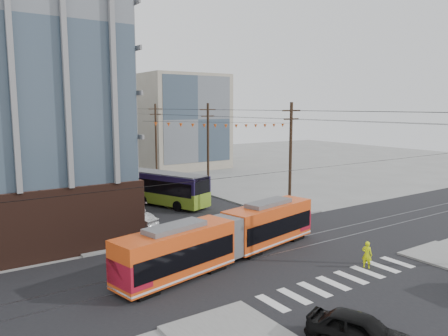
% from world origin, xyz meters
% --- Properties ---
extents(ground, '(160.00, 160.00, 0.00)m').
position_xyz_m(ground, '(0.00, 0.00, 0.00)').
color(ground, slate).
extents(bg_bldg_ne_near, '(14.00, 14.00, 16.00)m').
position_xyz_m(bg_bldg_ne_near, '(16.00, 48.00, 8.00)').
color(bg_bldg_ne_near, gray).
rests_on(bg_bldg_ne_near, ground).
extents(bg_bldg_ne_far, '(16.00, 16.00, 14.00)m').
position_xyz_m(bg_bldg_ne_far, '(18.00, 68.00, 7.00)').
color(bg_bldg_ne_far, '#8C99A5').
rests_on(bg_bldg_ne_far, ground).
extents(utility_pole_far, '(0.30, 0.30, 11.00)m').
position_xyz_m(utility_pole_far, '(8.50, 56.00, 5.50)').
color(utility_pole_far, black).
rests_on(utility_pole_far, ground).
extents(streetcar, '(17.52, 6.09, 3.35)m').
position_xyz_m(streetcar, '(-3.87, 3.87, 1.68)').
color(streetcar, '#DA4714').
rests_on(streetcar, ground).
extents(city_bus, '(7.23, 13.13, 3.68)m').
position_xyz_m(city_bus, '(-0.17, 22.99, 1.84)').
color(city_bus, '#191135').
rests_on(city_bus, ground).
extents(black_sedan, '(3.58, 5.12, 1.62)m').
position_xyz_m(black_sedan, '(-5.31, -8.57, 0.81)').
color(black_sedan, black).
rests_on(black_sedan, ground).
extents(parked_car_silver, '(2.80, 4.25, 1.32)m').
position_xyz_m(parked_car_silver, '(-5.67, 15.25, 0.66)').
color(parked_car_silver, '#B7B7B7').
rests_on(parked_car_silver, ground).
extents(parked_car_white, '(3.42, 5.55, 1.50)m').
position_xyz_m(parked_car_white, '(-4.92, 20.44, 0.75)').
color(parked_car_white, silver).
rests_on(parked_car_white, ground).
extents(parked_car_grey, '(3.17, 4.77, 1.22)m').
position_xyz_m(parked_car_grey, '(-5.33, 24.61, 0.61)').
color(parked_car_grey, slate).
rests_on(parked_car_grey, ground).
extents(pedestrian, '(0.65, 0.78, 1.82)m').
position_xyz_m(pedestrian, '(2.99, -2.46, 0.91)').
color(pedestrian, '#E7FF0A').
rests_on(pedestrian, ground).
extents(jersey_barrier, '(1.49, 4.52, 0.89)m').
position_xyz_m(jersey_barrier, '(8.30, 11.01, 0.44)').
color(jersey_barrier, '#575761').
rests_on(jersey_barrier, ground).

